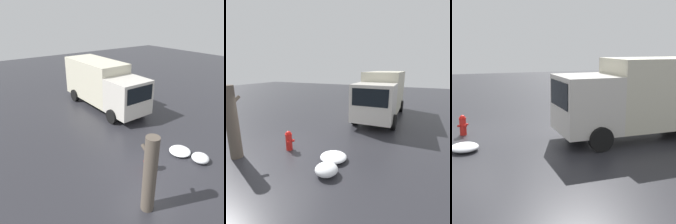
# 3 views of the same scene
# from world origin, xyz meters

# --- Properties ---
(ground_plane) EXTENTS (60.00, 60.00, 0.00)m
(ground_plane) POSITION_xyz_m (0.00, 0.00, 0.00)
(ground_plane) COLOR #28282D
(fire_hydrant) EXTENTS (0.46, 0.39, 0.86)m
(fire_hydrant) POSITION_xyz_m (0.00, -0.00, 0.44)
(fire_hydrant) COLOR red
(fire_hydrant) RESTS_ON ground_plane
(tree_trunk) EXTENTS (0.69, 0.46, 2.87)m
(tree_trunk) POSITION_xyz_m (-1.40, 1.47, 1.45)
(tree_trunk) COLOR brown
(tree_trunk) RESTS_ON ground_plane
(delivery_truck) EXTENTS (7.32, 2.67, 3.22)m
(delivery_truck) POSITION_xyz_m (7.25, -2.55, 1.74)
(delivery_truck) COLOR beige
(delivery_truck) RESTS_ON ground_plane
(snow_pile_by_hydrant) EXTENTS (1.01, 1.03, 0.27)m
(snow_pile_by_hydrant) POSITION_xyz_m (0.01, -2.15, 0.13)
(snow_pile_by_hydrant) COLOR white
(snow_pile_by_hydrant) RESTS_ON ground_plane
(snow_pile_curbside) EXTENTS (0.78, 0.77, 0.39)m
(snow_pile_curbside) POSITION_xyz_m (-0.95, -2.37, 0.20)
(snow_pile_curbside) COLOR white
(snow_pile_curbside) RESTS_ON ground_plane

